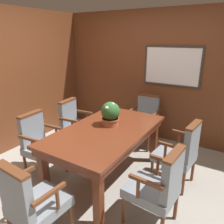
% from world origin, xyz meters
% --- Properties ---
extents(ground_plane, '(14.00, 14.00, 0.00)m').
position_xyz_m(ground_plane, '(0.00, 0.00, 0.00)').
color(ground_plane, '#A39E93').
extents(wall_back, '(7.20, 0.08, 2.45)m').
position_xyz_m(wall_back, '(0.00, 1.80, 1.23)').
color(wall_back, brown).
rests_on(wall_back, ground_plane).
extents(wall_left, '(0.06, 7.20, 2.45)m').
position_xyz_m(wall_left, '(-1.85, 0.00, 1.23)').
color(wall_left, brown).
rests_on(wall_left, ground_plane).
extents(dining_table, '(1.03, 1.78, 0.77)m').
position_xyz_m(dining_table, '(0.14, 0.07, 0.67)').
color(dining_table, maroon).
rests_on(dining_table, ground_plane).
extents(chair_right_far, '(0.55, 0.53, 0.94)m').
position_xyz_m(chair_right_far, '(1.05, 0.46, 0.50)').
color(chair_right_far, brown).
rests_on(chair_right_far, ground_plane).
extents(chair_head_near, '(0.52, 0.53, 0.94)m').
position_xyz_m(chair_head_near, '(0.13, -1.20, 0.50)').
color(chair_head_near, brown).
rests_on(chair_head_near, ground_plane).
extents(chair_head_far, '(0.51, 0.52, 0.94)m').
position_xyz_m(chair_head_far, '(0.15, 1.38, 0.50)').
color(chair_head_far, brown).
rests_on(chair_head_far, ground_plane).
extents(chair_left_far, '(0.55, 0.53, 0.94)m').
position_xyz_m(chair_left_far, '(-0.77, 0.46, 0.50)').
color(chair_left_far, brown).
rests_on(chair_left_far, ground_plane).
extents(chair_right_near, '(0.54, 0.52, 0.94)m').
position_xyz_m(chair_right_near, '(1.06, -0.36, 0.50)').
color(chair_right_near, brown).
rests_on(chair_right_near, ground_plane).
extents(chair_left_near, '(0.53, 0.52, 0.94)m').
position_xyz_m(chair_left_near, '(-0.76, -0.33, 0.50)').
color(chair_left_near, brown).
rests_on(chair_left_near, ground_plane).
extents(potted_plant, '(0.28, 0.26, 0.34)m').
position_xyz_m(potted_plant, '(0.11, 0.22, 0.94)').
color(potted_plant, '#B2603D').
rests_on(potted_plant, dining_table).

